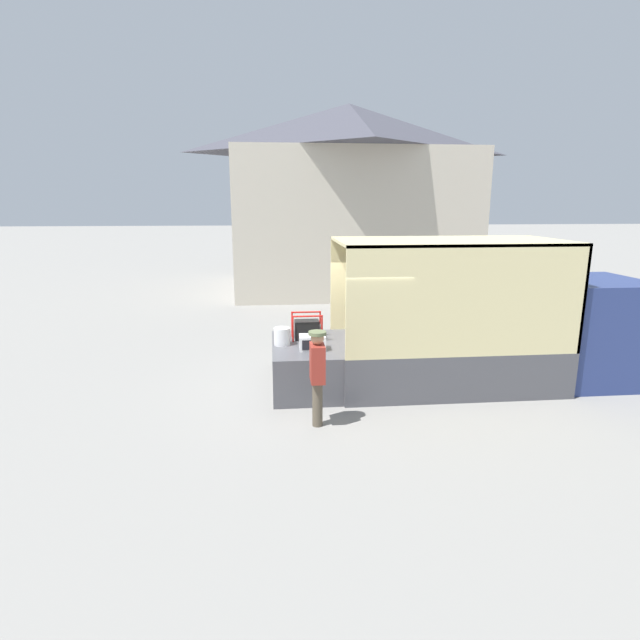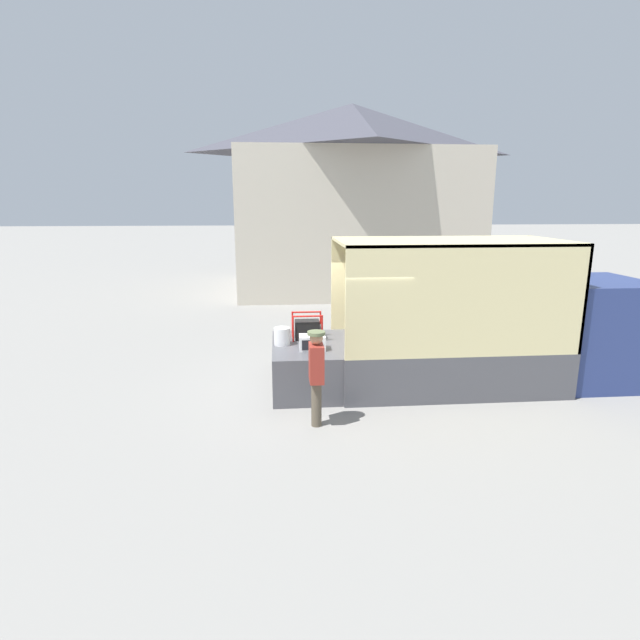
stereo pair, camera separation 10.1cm
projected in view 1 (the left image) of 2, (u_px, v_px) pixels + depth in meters
The scene contains 8 objects.
ground_plane at pixel (337, 386), 10.66m from camera, with size 160.00×160.00×0.00m, color gray.
box_truck at pixel (508, 339), 10.79m from camera, with size 6.56×2.41×3.08m.
tailgate_deck at pixel (305, 365), 10.49m from camera, with size 1.35×2.29×0.95m, color #4C4C51.
microwave at pixel (312, 343), 9.94m from camera, with size 0.51×0.38×0.29m.
portable_generator at pixel (308, 329), 10.71m from camera, with size 0.65×0.45×0.56m.
orange_bucket at pixel (282, 336), 10.26m from camera, with size 0.33×0.33×0.36m.
worker_person at pixel (317, 369), 8.51m from camera, with size 0.31×0.44×1.70m.
house_backdrop at pixel (348, 197), 22.31m from camera, with size 10.27×8.31×7.99m.
Camera 1 is at (-1.32, -9.97, 3.80)m, focal length 28.00 mm.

